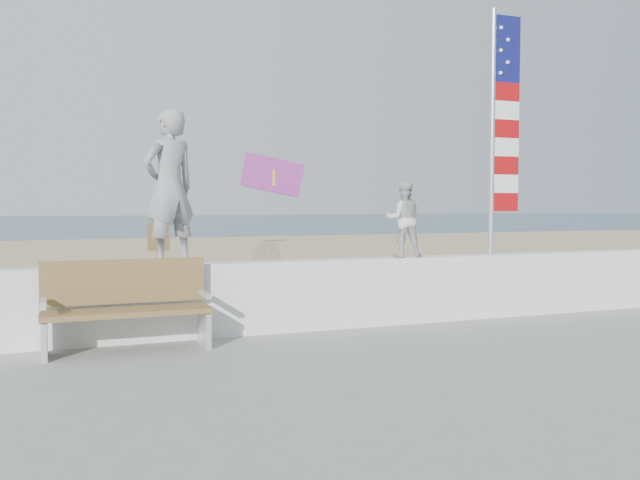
# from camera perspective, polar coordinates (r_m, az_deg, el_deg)

# --- Properties ---
(ground) EXTENTS (220.00, 220.00, 0.00)m
(ground) POSITION_cam_1_polar(r_m,az_deg,el_deg) (7.08, 3.87, -11.74)
(ground) COLOR #2D4A5B
(ground) RESTS_ON ground
(sand) EXTENTS (90.00, 40.00, 0.08)m
(sand) POSITION_cam_1_polar(r_m,az_deg,el_deg) (15.57, -10.39, -3.54)
(sand) COLOR tan
(sand) RESTS_ON ground
(seawall) EXTENTS (30.00, 0.35, 0.90)m
(seawall) POSITION_cam_1_polar(r_m,az_deg,el_deg) (8.77, -1.70, -4.66)
(seawall) COLOR silver
(seawall) RESTS_ON boardwalk
(adult) EXTENTS (0.80, 0.69, 1.86)m
(adult) POSITION_cam_1_polar(r_m,az_deg,el_deg) (8.29, -12.57, 4.38)
(adult) COLOR gray
(adult) RESTS_ON seawall
(child) EXTENTS (0.60, 0.53, 1.04)m
(child) POSITION_cam_1_polar(r_m,az_deg,el_deg) (9.31, 7.04, 1.76)
(child) COLOR #BEBEBE
(child) RESTS_ON seawall
(bench) EXTENTS (1.80, 0.57, 1.00)m
(bench) POSITION_cam_1_polar(r_m,az_deg,el_deg) (7.85, -15.99, -5.26)
(bench) COLOR olive
(bench) RESTS_ON boardwalk
(flag) EXTENTS (0.50, 0.08, 3.50)m
(flag) POSITION_cam_1_polar(r_m,az_deg,el_deg) (10.20, 14.89, 9.62)
(flag) COLOR silver
(flag) RESTS_ON seawall
(parafoil_kite) EXTENTS (1.06, 0.50, 0.71)m
(parafoil_kite) POSITION_cam_1_polar(r_m,az_deg,el_deg) (10.79, -3.93, 5.43)
(parafoil_kite) COLOR #FF301C
(parafoil_kite) RESTS_ON ground
(sign) EXTENTS (0.32, 0.07, 1.46)m
(sign) POSITION_cam_1_polar(r_m,az_deg,el_deg) (10.21, -13.41, -1.89)
(sign) COLOR olive
(sign) RESTS_ON sand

